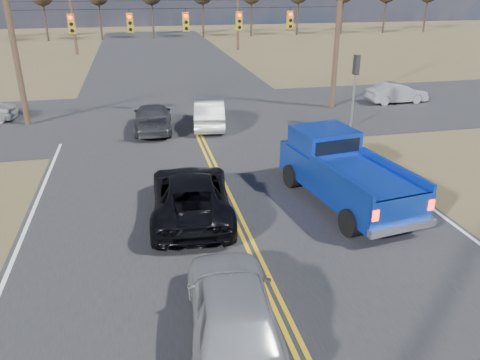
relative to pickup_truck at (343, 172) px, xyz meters
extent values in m
plane|color=brown|center=(-3.92, -5.08, -1.13)|extent=(160.00, 160.00, 0.00)
cube|color=#28282B|center=(-3.92, 4.92, -1.13)|extent=(14.00, 120.00, 0.02)
cube|color=#28282B|center=(-3.92, 12.92, -1.13)|extent=(120.00, 12.00, 0.02)
cylinder|color=#473323|center=(-12.92, 12.92, 3.87)|extent=(0.32, 0.32, 10.00)
cylinder|color=#473323|center=(5.08, 12.92, 3.87)|extent=(0.32, 0.32, 10.00)
cylinder|color=black|center=(-3.92, 12.92, 4.87)|extent=(18.00, 0.02, 0.02)
cylinder|color=black|center=(-3.92, 12.92, 5.27)|extent=(18.00, 0.02, 0.02)
cube|color=#B28C14|center=(-9.92, 12.92, 4.17)|extent=(0.34, 0.24, 1.00)
cylinder|color=#FF0C05|center=(-9.92, 12.78, 4.50)|extent=(0.20, 0.06, 0.20)
cylinder|color=black|center=(-9.92, 12.78, 4.17)|extent=(0.20, 0.06, 0.20)
cylinder|color=black|center=(-9.92, 12.78, 3.84)|extent=(0.20, 0.06, 0.20)
cube|color=black|center=(-9.92, 12.75, 4.61)|extent=(0.24, 0.14, 0.03)
cube|color=#B28C14|center=(-6.92, 12.92, 4.17)|extent=(0.34, 0.24, 1.00)
cylinder|color=#FF0C05|center=(-6.92, 12.78, 4.50)|extent=(0.20, 0.06, 0.20)
cylinder|color=black|center=(-6.92, 12.78, 4.17)|extent=(0.20, 0.06, 0.20)
cylinder|color=black|center=(-6.92, 12.78, 3.84)|extent=(0.20, 0.06, 0.20)
cube|color=black|center=(-6.92, 12.75, 4.61)|extent=(0.24, 0.14, 0.03)
cube|color=#B28C14|center=(-3.92, 12.92, 4.17)|extent=(0.34, 0.24, 1.00)
cylinder|color=#FF0C05|center=(-3.92, 12.78, 4.50)|extent=(0.20, 0.06, 0.20)
cylinder|color=black|center=(-3.92, 12.78, 4.17)|extent=(0.20, 0.06, 0.20)
cylinder|color=black|center=(-3.92, 12.78, 3.84)|extent=(0.20, 0.06, 0.20)
cube|color=black|center=(-3.92, 12.75, 4.61)|extent=(0.24, 0.14, 0.03)
cube|color=#B28C14|center=(-0.92, 12.92, 4.17)|extent=(0.34, 0.24, 1.00)
cylinder|color=#FF0C05|center=(-0.92, 12.78, 4.50)|extent=(0.20, 0.06, 0.20)
cylinder|color=black|center=(-0.92, 12.78, 4.17)|extent=(0.20, 0.06, 0.20)
cylinder|color=black|center=(-0.92, 12.78, 3.84)|extent=(0.20, 0.06, 0.20)
cube|color=black|center=(-0.92, 12.75, 4.61)|extent=(0.24, 0.14, 0.03)
cube|color=#B28C14|center=(2.08, 12.92, 4.17)|extent=(0.34, 0.24, 1.00)
cylinder|color=#FF0C05|center=(2.08, 12.78, 4.50)|extent=(0.20, 0.06, 0.20)
cylinder|color=black|center=(2.08, 12.78, 4.17)|extent=(0.20, 0.06, 0.20)
cylinder|color=black|center=(2.08, 12.78, 3.84)|extent=(0.20, 0.06, 0.20)
cube|color=black|center=(2.08, 12.75, 4.61)|extent=(0.24, 0.14, 0.03)
cylinder|color=slate|center=(4.28, 8.42, 0.47)|extent=(0.12, 0.12, 3.20)
cube|color=black|center=(4.28, 8.42, 2.27)|extent=(0.24, 0.34, 1.00)
cylinder|color=#473323|center=(-12.92, 40.92, 3.87)|extent=(0.32, 0.32, 10.00)
cylinder|color=#473323|center=(5.08, 40.92, 3.87)|extent=(0.32, 0.32, 10.00)
cylinder|color=#33261C|center=(-17.92, 54.92, 1.62)|extent=(0.28, 0.28, 5.50)
cylinder|color=#33261C|center=(-10.92, 54.92, 1.62)|extent=(0.28, 0.28, 5.50)
cylinder|color=#33261C|center=(-3.92, 54.92, 1.62)|extent=(0.28, 0.28, 5.50)
cylinder|color=#33261C|center=(3.08, 54.92, 1.62)|extent=(0.28, 0.28, 5.50)
cylinder|color=#33261C|center=(10.08, 54.92, 1.62)|extent=(0.28, 0.28, 5.50)
cylinder|color=#33261C|center=(17.08, 54.92, 1.62)|extent=(0.28, 0.28, 5.50)
cylinder|color=#33261C|center=(24.08, 54.92, 1.62)|extent=(0.28, 0.28, 5.50)
cylinder|color=#33261C|center=(31.08, 54.92, 1.62)|extent=(0.28, 0.28, 5.50)
cylinder|color=#33261C|center=(38.08, 54.92, 1.62)|extent=(0.28, 0.28, 5.50)
cylinder|color=black|center=(-0.74, -2.36, -0.68)|extent=(0.48, 0.94, 0.90)
cylinder|color=black|center=(1.38, -2.06, -0.68)|extent=(0.48, 0.94, 0.90)
cylinder|color=black|center=(-1.32, 1.64, -0.68)|extent=(0.48, 0.94, 0.90)
cylinder|color=black|center=(0.80, 1.95, -0.68)|extent=(0.48, 0.94, 0.90)
cube|color=#0F33AB|center=(0.03, -0.21, -0.12)|extent=(3.10, 6.33, 1.12)
cube|color=#0F33AB|center=(-0.20, 1.40, 0.80)|extent=(2.33, 2.19, 0.81)
cube|color=black|center=(-0.07, 0.48, 0.80)|extent=(1.79, 0.32, 0.51)
cube|color=#0F33AB|center=(-0.86, -1.53, 0.55)|extent=(0.64, 3.69, 0.22)
cube|color=#0F33AB|center=(1.26, -1.22, 0.55)|extent=(0.64, 3.69, 0.22)
cube|color=#0F33AB|center=(0.46, -3.19, 0.10)|extent=(2.24, 0.41, 0.67)
cube|color=silver|center=(0.47, -3.27, -0.52)|extent=(2.31, 0.53, 0.25)
cube|color=#FF0C05|center=(-0.51, -3.38, 0.05)|extent=(0.21, 0.10, 0.34)
cube|color=#FF0C05|center=(1.45, -3.09, 0.05)|extent=(0.21, 0.10, 0.34)
imported|color=#9A9CA2|center=(-5.23, -6.03, -0.33)|extent=(2.30, 4.87, 1.61)
imported|color=black|center=(-5.39, 0.06, -0.37)|extent=(3.00, 5.72, 1.54)
imported|color=#BEBEBE|center=(-3.12, 10.42, -0.39)|extent=(2.23, 4.71, 1.49)
imported|color=#333438|center=(-6.16, 10.42, -0.44)|extent=(2.19, 4.90, 1.40)
imported|color=#95979C|center=(9.70, 13.21, -0.49)|extent=(1.43, 3.92, 1.28)
camera|label=1|loc=(-6.85, -14.13, 6.19)|focal=35.00mm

